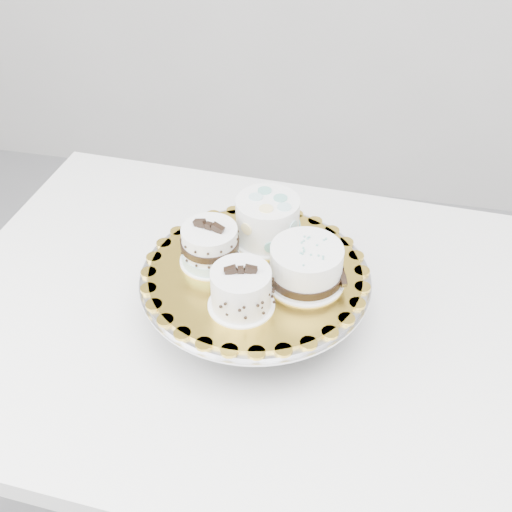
% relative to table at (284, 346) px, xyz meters
% --- Properties ---
extents(table, '(1.26, 0.87, 0.75)m').
position_rel_table_xyz_m(table, '(0.00, 0.00, 0.00)').
color(table, white).
rests_on(table, floor).
extents(cake_stand, '(0.38, 0.38, 0.10)m').
position_rel_table_xyz_m(cake_stand, '(-0.05, -0.01, 0.15)').
color(cake_stand, gray).
rests_on(cake_stand, table).
extents(cake_board, '(0.44, 0.44, 0.01)m').
position_rel_table_xyz_m(cake_board, '(-0.05, -0.01, 0.18)').
color(cake_board, gold).
rests_on(cake_board, cake_stand).
extents(cake_swirl, '(0.11, 0.11, 0.08)m').
position_rel_table_xyz_m(cake_swirl, '(-0.05, -0.10, 0.21)').
color(cake_swirl, white).
rests_on(cake_swirl, cake_board).
extents(cake_banded, '(0.11, 0.11, 0.08)m').
position_rel_table_xyz_m(cake_banded, '(-0.13, -0.00, 0.21)').
color(cake_banded, white).
rests_on(cake_banded, cake_board).
extents(cake_dots, '(0.13, 0.13, 0.08)m').
position_rel_table_xyz_m(cake_dots, '(-0.05, 0.07, 0.22)').
color(cake_dots, white).
rests_on(cake_dots, cake_board).
extents(cake_ribbon, '(0.14, 0.14, 0.07)m').
position_rel_table_xyz_m(cake_ribbon, '(0.03, -0.02, 0.21)').
color(cake_ribbon, white).
rests_on(cake_ribbon, cake_board).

